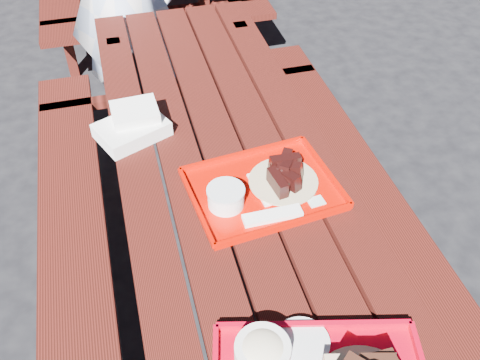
# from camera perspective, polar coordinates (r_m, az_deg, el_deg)

# --- Properties ---
(ground) EXTENTS (60.00, 60.00, 0.00)m
(ground) POSITION_cam_1_polar(r_m,az_deg,el_deg) (2.38, -0.96, -11.95)
(ground) COLOR black
(ground) RESTS_ON ground
(picnic_table_near) EXTENTS (1.41, 2.40, 0.75)m
(picnic_table_near) POSITION_cam_1_polar(r_m,az_deg,el_deg) (1.95, -1.15, -2.59)
(picnic_table_near) COLOR #46120D
(picnic_table_near) RESTS_ON ground
(far_tray) EXTENTS (0.50, 0.41, 0.08)m
(far_tray) POSITION_cam_1_polar(r_m,az_deg,el_deg) (1.70, 2.32, -0.94)
(far_tray) COLOR #C40A00
(far_tray) RESTS_ON picnic_table_near
(white_cloth) EXTENTS (0.29, 0.25, 0.10)m
(white_cloth) POSITION_cam_1_polar(r_m,az_deg,el_deg) (1.96, -11.37, 5.79)
(white_cloth) COLOR white
(white_cloth) RESTS_ON picnic_table_near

